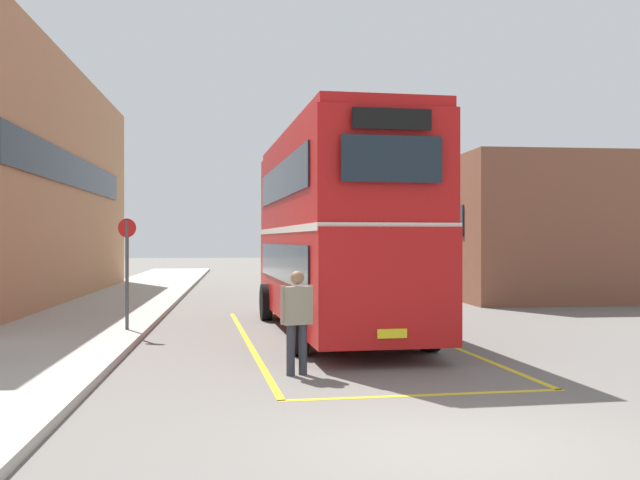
{
  "coord_description": "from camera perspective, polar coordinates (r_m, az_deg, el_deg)",
  "views": [
    {
      "loc": [
        -2.33,
        -7.62,
        2.23
      ],
      "look_at": [
        -0.11,
        12.46,
        2.22
      ],
      "focal_mm": 40.76,
      "sensor_mm": 36.0,
      "label": 1
    }
  ],
  "objects": [
    {
      "name": "sidewalk_left",
      "position": [
        24.87,
        -15.99,
        -4.95
      ],
      "size": [
        4.0,
        57.6,
        0.14
      ],
      "primitive_type": "cube",
      "color": "#A39E93",
      "rests_on": "ground"
    },
    {
      "name": "pedestrian_boarding",
      "position": [
        11.98,
        -1.83,
        -5.88
      ],
      "size": [
        0.55,
        0.37,
        1.71
      ],
      "color": "#2D2D38",
      "rests_on": "ground"
    },
    {
      "name": "double_decker_bus",
      "position": [
        17.23,
        1.14,
        0.98
      ],
      "size": [
        3.38,
        10.12,
        4.75
      ],
      "color": "black",
      "rests_on": "ground"
    },
    {
      "name": "bus_stop_sign",
      "position": [
        17.44,
        -14.91,
        -1.71
      ],
      "size": [
        0.43,
        0.16,
        2.58
      ],
      "color": "#4C4C51",
      "rests_on": "sidewalk_left"
    },
    {
      "name": "single_deck_bus",
      "position": [
        37.77,
        1.73,
        -0.86
      ],
      "size": [
        3.74,
        10.19,
        3.02
      ],
      "color": "black",
      "rests_on": "ground"
    },
    {
      "name": "ground_plane",
      "position": [
        22.25,
        -0.26,
        -5.72
      ],
      "size": [
        135.6,
        135.6,
        0.0
      ],
      "primitive_type": "plane",
      "color": "#66605B"
    },
    {
      "name": "depot_building_right",
      "position": [
        32.49,
        13.86,
        0.75
      ],
      "size": [
        6.81,
        15.08,
        5.28
      ],
      "color": "brown",
      "rests_on": "ground"
    },
    {
      "name": "bay_marking_yellow",
      "position": [
        15.52,
        2.28,
        -8.2
      ],
      "size": [
        5.06,
        12.26,
        0.01
      ],
      "color": "gold",
      "rests_on": "ground"
    }
  ]
}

